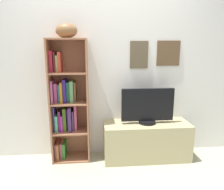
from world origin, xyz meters
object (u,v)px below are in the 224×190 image
bookshelf (67,104)px  football (66,31)px  television (148,107)px  tv_stand (146,141)px

bookshelf → football: (0.04, -0.03, 0.91)m
football → television: size_ratio=0.39×
bookshelf → tv_stand: 1.18m
bookshelf → football: 0.91m
bookshelf → tv_stand: bookshelf is taller
football → tv_stand: bearing=-3.9°
tv_stand → television: 0.48m
football → tv_stand: 1.75m
television → football: bearing=176.2°
football → television: (1.01, -0.07, -0.95)m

